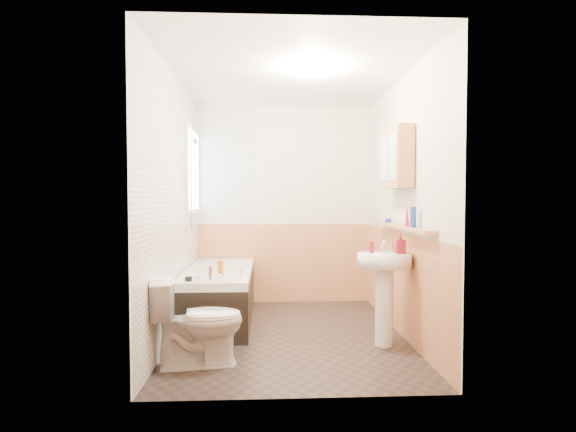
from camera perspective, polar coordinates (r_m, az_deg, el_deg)
The scene contains 26 objects.
floor at distance 4.52m, azimuth 0.10°, elevation -14.82°, with size 2.80×2.80×0.00m, color black.
ceiling at distance 4.48m, azimuth 0.10°, elevation 17.46°, with size 2.80×2.80×0.00m, color white.
wall_back at distance 5.73m, azimuth -0.61°, elevation 1.48°, with size 2.20×0.02×2.50m, color beige.
wall_front at distance 2.91m, azimuth 1.50°, elevation 0.80°, with size 2.20×0.02×2.50m, color beige.
wall_left at distance 4.41m, azimuth -14.48°, elevation 1.20°, with size 0.02×2.80×2.50m, color beige.
wall_right at distance 4.51m, azimuth 14.32°, elevation 1.22°, with size 0.02×2.80×2.50m, color beige.
wainscot_right at distance 4.58m, azimuth 13.96°, elevation -8.20°, with size 0.01×2.80×1.00m, color tan.
wainscot_front at distance 3.05m, azimuth 1.45°, elevation -13.44°, with size 2.20×0.01×1.00m, color tan.
wainscot_back at distance 5.76m, azimuth -0.60°, elevation -6.00°, with size 2.20×0.01×1.00m, color tan.
tile_cladding_left at distance 4.40m, azimuth -14.20°, elevation 1.20°, with size 0.01×2.80×2.50m, color white.
tile_return_back at distance 5.74m, azimuth -7.91°, elevation 6.46°, with size 0.75×0.01×1.50m, color white.
window at distance 5.34m, azimuth -11.95°, elevation 5.67°, with size 0.03×0.79×0.99m.
bathtub at distance 4.98m, azimuth -8.77°, elevation -9.73°, with size 0.70×1.69×0.71m.
shower_riser at distance 5.08m, azimuth -12.13°, elevation 6.10°, with size 0.10×0.08×1.18m.
toilet at distance 3.72m, azimuth -11.36°, elevation -12.96°, with size 0.40×0.72×0.70m, color white.
sink at distance 4.15m, azimuth 12.14°, elevation -7.89°, with size 0.49×0.40×0.95m.
pine_shelf at distance 4.33m, azimuth 14.08°, elevation -1.31°, with size 0.10×1.57×0.03m, color tan.
medicine_cabinet at distance 4.41m, azimuth 13.53°, elevation 7.12°, with size 0.16×0.63×0.57m.
foam_can at distance 3.99m, azimuth 15.60°, elevation -0.14°, with size 0.05×0.05×0.18m, color #19339E.
green_bottle at distance 4.14m, azimuth 14.89°, elevation 0.13°, with size 0.04×0.04×0.20m, color maroon.
black_jar at distance 4.74m, azimuth 12.60°, elevation -0.58°, with size 0.06×0.06×0.04m, color #19339E.
soap_bottle at distance 4.08m, azimuth 14.05°, elevation -4.08°, with size 0.08×0.18×0.08m, color maroon.
clear_bottle at distance 4.05m, azimuth 10.58°, elevation -3.94°, with size 0.04×0.04×0.11m, color maroon.
blue_gel at distance 4.30m, azimuth -8.56°, elevation -6.76°, with size 0.05×0.03×0.17m, color orange.
cream_jar at distance 4.25m, azimuth -12.51°, elevation -7.79°, with size 0.07×0.07×0.04m, color black.
orange_bottle at distance 4.37m, azimuth -5.97°, elevation -7.21°, with size 0.03×0.03×0.08m, color silver.
Camera 1 is at (-0.22, -4.31, 1.32)m, focal length 28.00 mm.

